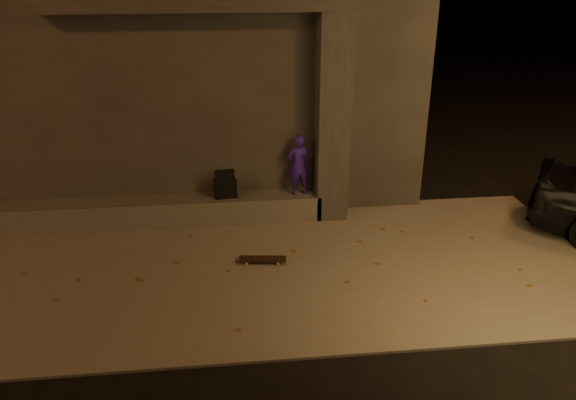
{
  "coord_description": "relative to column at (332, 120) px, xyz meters",
  "views": [
    {
      "loc": [
        -0.11,
        -5.52,
        4.45
      ],
      "look_at": [
        0.73,
        2.0,
        1.14
      ],
      "focal_mm": 35.0,
      "sensor_mm": 36.0,
      "label": 1
    }
  ],
  "objects": [
    {
      "name": "ground",
      "position": [
        -1.7,
        -3.75,
        -1.84
      ],
      "size": [
        120.0,
        120.0,
        0.0
      ],
      "primitive_type": "plane",
      "color": "black",
      "rests_on": "ground"
    },
    {
      "name": "sidewalk",
      "position": [
        -1.7,
        -1.75,
        -1.82
      ],
      "size": [
        11.0,
        4.4,
        0.04
      ],
      "primitive_type": "cube",
      "color": "slate",
      "rests_on": "ground"
    },
    {
      "name": "building",
      "position": [
        -2.7,
        2.74,
        0.77
      ],
      "size": [
        9.0,
        5.1,
        5.22
      ],
      "color": "#353230",
      "rests_on": "ground"
    },
    {
      "name": "ledge",
      "position": [
        -3.2,
        0.0,
        -1.58
      ],
      "size": [
        6.0,
        0.55,
        0.45
      ],
      "primitive_type": "cube",
      "color": "#595651",
      "rests_on": "sidewalk"
    },
    {
      "name": "column",
      "position": [
        0.0,
        0.0,
        0.0
      ],
      "size": [
        0.55,
        0.55,
        3.6
      ],
      "primitive_type": "cube",
      "color": "#353230",
      "rests_on": "sidewalk"
    },
    {
      "name": "canopy",
      "position": [
        -2.2,
        0.05,
        1.94
      ],
      "size": [
        5.0,
        0.7,
        0.28
      ],
      "primitive_type": "cube",
      "color": "#353230",
      "rests_on": "column"
    },
    {
      "name": "skateboarder",
      "position": [
        -0.59,
        0.0,
        -0.8
      ],
      "size": [
        0.44,
        0.33,
        1.1
      ],
      "primitive_type": "imported",
      "rotation": [
        0.0,
        0.0,
        3.33
      ],
      "color": "#2E189C",
      "rests_on": "ledge"
    },
    {
      "name": "backpack",
      "position": [
        -1.9,
        0.0,
        -1.16
      ],
      "size": [
        0.42,
        0.3,
        0.55
      ],
      "rotation": [
        0.0,
        0.0,
        0.13
      ],
      "color": "black",
      "rests_on": "ledge"
    },
    {
      "name": "skateboard",
      "position": [
        -1.35,
        -1.65,
        -1.73
      ],
      "size": [
        0.75,
        0.27,
        0.08
      ],
      "rotation": [
        0.0,
        0.0,
        -0.12
      ],
      "color": "black",
      "rests_on": "sidewalk"
    }
  ]
}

